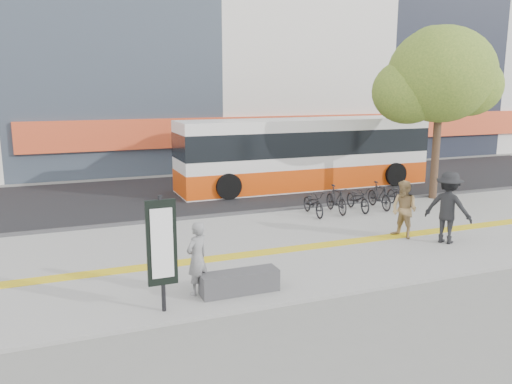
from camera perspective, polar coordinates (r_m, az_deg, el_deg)
name	(u,v)px	position (r m, az deg, el deg)	size (l,w,h in m)	color
ground	(324,262)	(12.73, 7.50, -7.69)	(120.00, 120.00, 0.00)	slate
sidewalk	(297,244)	(13.98, 4.52, -5.69)	(40.00, 7.00, 0.08)	gray
tactile_strip	(305,247)	(13.54, 5.46, -6.08)	(40.00, 0.45, 0.01)	gold
street	(215,192)	(20.77, -4.56, 0.01)	(40.00, 8.00, 0.06)	black
curb	(250,213)	(17.07, -0.62, -2.36)	(40.00, 0.25, 0.14)	#3A3A3C
bench	(240,282)	(10.58, -1.83, -9.90)	(1.60, 0.45, 0.45)	#3A3A3C
signboard	(162,245)	(9.56, -10.36, -5.72)	(0.55, 0.10, 2.20)	black
street_tree	(438,77)	(20.13, 19.45, 11.88)	(4.40, 3.80, 6.31)	#3A261A
bus	(305,155)	(21.47, 5.41, 4.05)	(10.62, 2.52, 2.83)	silver
bicycle_row	(358,198)	(17.64, 11.20, -0.68)	(4.02, 1.59, 0.90)	black
seated_woman	(197,258)	(10.42, -6.52, -7.28)	(0.54, 0.36, 1.49)	black
pedestrian_tan	(404,210)	(14.71, 16.03, -1.87)	(0.77, 0.60, 1.59)	#987A4D
pedestrian_dark	(448,207)	(14.58, 20.44, -1.60)	(1.24, 0.71, 1.92)	black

